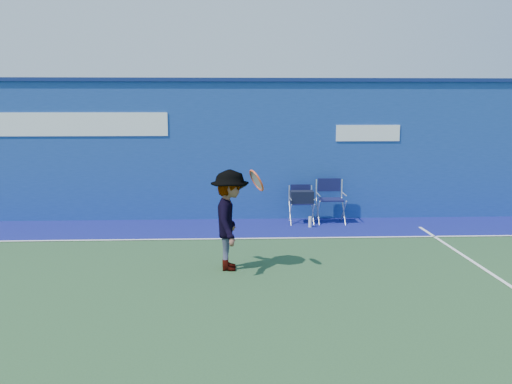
{
  "coord_description": "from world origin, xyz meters",
  "views": [
    {
      "loc": [
        0.63,
        -6.76,
        2.52
      ],
      "look_at": [
        1.04,
        2.6,
        1.0
      ],
      "focal_mm": 38.0,
      "sensor_mm": 36.0,
      "label": 1
    }
  ],
  "objects_px": {
    "directors_chair_left": "(301,208)",
    "tennis_player": "(230,220)",
    "directors_chair_right": "(331,209)",
    "water_bottle": "(310,222)"
  },
  "relations": [
    {
      "from": "directors_chair_left",
      "to": "tennis_player",
      "type": "distance_m",
      "value": 3.55
    },
    {
      "from": "tennis_player",
      "to": "water_bottle",
      "type": "bearing_deg",
      "value": 59.55
    },
    {
      "from": "directors_chair_left",
      "to": "tennis_player",
      "type": "height_order",
      "value": "tennis_player"
    },
    {
      "from": "directors_chair_right",
      "to": "water_bottle",
      "type": "xyz_separation_m",
      "value": [
        -0.5,
        -0.42,
        -0.18
      ]
    },
    {
      "from": "directors_chair_right",
      "to": "directors_chair_left",
      "type": "bearing_deg",
      "value": -177.27
    },
    {
      "from": "directors_chair_left",
      "to": "tennis_player",
      "type": "bearing_deg",
      "value": -115.35
    },
    {
      "from": "tennis_player",
      "to": "directors_chair_left",
      "type": "bearing_deg",
      "value": 64.65
    },
    {
      "from": "directors_chair_right",
      "to": "water_bottle",
      "type": "distance_m",
      "value": 0.68
    },
    {
      "from": "water_bottle",
      "to": "directors_chair_left",
      "type": "bearing_deg",
      "value": 108.82
    },
    {
      "from": "directors_chair_left",
      "to": "tennis_player",
      "type": "xyz_separation_m",
      "value": [
        -1.51,
        -3.19,
        0.44
      ]
    }
  ]
}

